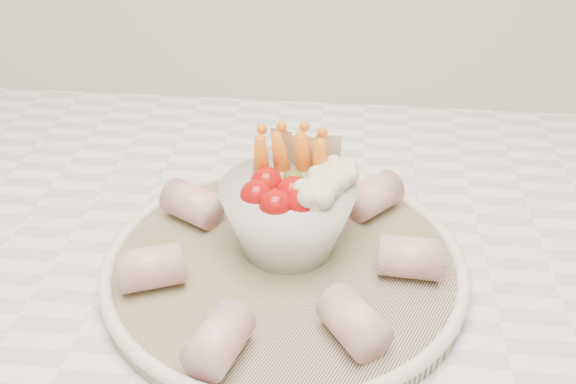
# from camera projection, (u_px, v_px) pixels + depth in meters

# --- Properties ---
(serving_platter) EXTENTS (0.42, 0.42, 0.02)m
(serving_platter) POSITION_uv_depth(u_px,v_px,m) (284.00, 264.00, 0.57)
(serving_platter) COLOR navy
(serving_platter) RESTS_ON kitchen_counter
(veggie_bowl) EXTENTS (0.12, 0.12, 0.10)m
(veggie_bowl) POSITION_uv_depth(u_px,v_px,m) (290.00, 208.00, 0.57)
(veggie_bowl) COLOR silver
(veggie_bowl) RESTS_ON serving_platter
(cured_meat_rolls) EXTENTS (0.27, 0.30, 0.04)m
(cured_meat_rolls) POSITION_uv_depth(u_px,v_px,m) (283.00, 244.00, 0.56)
(cured_meat_rolls) COLOR #BA555E
(cured_meat_rolls) RESTS_ON serving_platter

